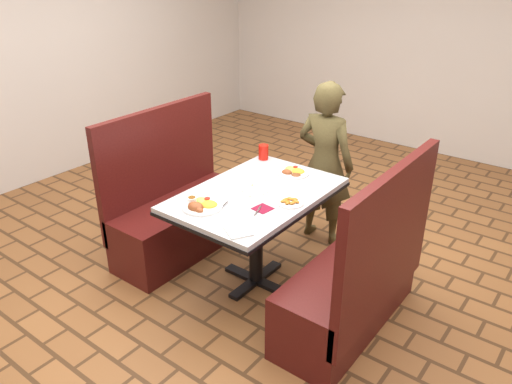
# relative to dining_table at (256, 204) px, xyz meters

# --- Properties ---
(room) EXTENTS (7.00, 7.04, 2.82)m
(room) POSITION_rel_dining_table_xyz_m (0.00, 0.00, 1.26)
(room) COLOR brown
(room) RESTS_ON ground
(dining_table) EXTENTS (0.81, 1.21, 0.75)m
(dining_table) POSITION_rel_dining_table_xyz_m (0.00, 0.00, 0.00)
(dining_table) COLOR silver
(dining_table) RESTS_ON ground
(booth_bench_left) EXTENTS (0.47, 1.20, 1.17)m
(booth_bench_left) POSITION_rel_dining_table_xyz_m (-0.80, 0.00, -0.32)
(booth_bench_left) COLOR #4C1411
(booth_bench_left) RESTS_ON ground
(booth_bench_right) EXTENTS (0.47, 1.20, 1.17)m
(booth_bench_right) POSITION_rel_dining_table_xyz_m (0.80, 0.00, -0.32)
(booth_bench_right) COLOR #4C1411
(booth_bench_right) RESTS_ON ground
(diner_person) EXTENTS (0.51, 0.34, 1.37)m
(diner_person) POSITION_rel_dining_table_xyz_m (0.04, 0.88, 0.03)
(diner_person) COLOR brown
(diner_person) RESTS_ON ground
(near_dinner_plate) EXTENTS (0.26, 0.26, 0.08)m
(near_dinner_plate) POSITION_rel_dining_table_xyz_m (-0.14, -0.40, 0.12)
(near_dinner_plate) COLOR white
(near_dinner_plate) RESTS_ON dining_table
(far_dinner_plate) EXTENTS (0.24, 0.24, 0.06)m
(far_dinner_plate) POSITION_rel_dining_table_xyz_m (0.03, 0.42, 0.12)
(far_dinner_plate) COLOR white
(far_dinner_plate) RESTS_ON dining_table
(plantain_plate) EXTENTS (0.18, 0.18, 0.03)m
(plantain_plate) POSITION_rel_dining_table_xyz_m (0.29, -0.00, 0.11)
(plantain_plate) COLOR white
(plantain_plate) RESTS_ON dining_table
(maroon_napkin) EXTENTS (0.12, 0.12, 0.00)m
(maroon_napkin) POSITION_rel_dining_table_xyz_m (0.19, -0.17, 0.10)
(maroon_napkin) COLOR maroon
(maroon_napkin) RESTS_ON dining_table
(spoon_utensil) EXTENTS (0.06, 0.14, 0.00)m
(spoon_utensil) POSITION_rel_dining_table_xyz_m (0.18, -0.22, 0.10)
(spoon_utensil) COLOR silver
(spoon_utensil) RESTS_ON dining_table
(red_tumbler) EXTENTS (0.08, 0.08, 0.12)m
(red_tumbler) POSITION_rel_dining_table_xyz_m (-0.32, 0.52, 0.16)
(red_tumbler) COLOR red
(red_tumbler) RESTS_ON dining_table
(paper_napkin) EXTENTS (0.23, 0.21, 0.01)m
(paper_napkin) POSITION_rel_dining_table_xyz_m (0.24, -0.49, 0.10)
(paper_napkin) COLOR white
(paper_napkin) RESTS_ON dining_table
(knife_utensil) EXTENTS (0.05, 0.16, 0.00)m
(knife_utensil) POSITION_rel_dining_table_xyz_m (-0.03, -0.33, 0.11)
(knife_utensil) COLOR #BBBBBF
(knife_utensil) RESTS_ON dining_table
(fork_utensil) EXTENTS (0.07, 0.13, 0.00)m
(fork_utensil) POSITION_rel_dining_table_xyz_m (-0.11, -0.42, 0.11)
(fork_utensil) COLOR silver
(fork_utensil) RESTS_ON dining_table
(lettuce_shreds) EXTENTS (0.28, 0.32, 0.00)m
(lettuce_shreds) POSITION_rel_dining_table_xyz_m (0.04, 0.06, 0.10)
(lettuce_shreds) COLOR #95C74F
(lettuce_shreds) RESTS_ON dining_table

